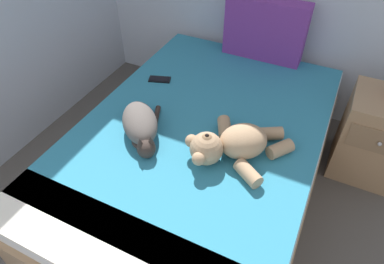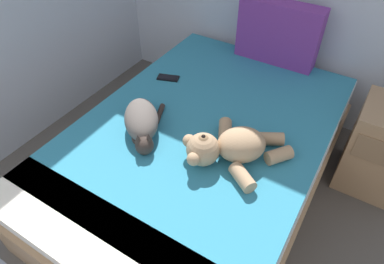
% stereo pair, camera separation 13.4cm
% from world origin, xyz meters
% --- Properties ---
extents(bed, '(1.39, 2.04, 0.51)m').
position_xyz_m(bed, '(1.34, 2.56, 0.25)').
color(bed, '#9E7A56').
rests_on(bed, ground_plane).
extents(patterned_cushion, '(0.58, 0.14, 0.43)m').
position_xyz_m(patterned_cushion, '(1.42, 3.48, 0.72)').
color(patterned_cushion, '#72338C').
rests_on(patterned_cushion, bed).
extents(cat, '(0.37, 0.42, 0.15)m').
position_xyz_m(cat, '(1.07, 2.35, 0.58)').
color(cat, '#59514C').
rests_on(cat, bed).
extents(teddy_bear, '(0.53, 0.49, 0.19)m').
position_xyz_m(teddy_bear, '(1.59, 2.42, 0.59)').
color(teddy_bear, tan).
rests_on(teddy_bear, bed).
extents(cell_phone, '(0.16, 0.12, 0.01)m').
position_xyz_m(cell_phone, '(0.89, 2.87, 0.51)').
color(cell_phone, black).
rests_on(cell_phone, bed).
extents(nightstand, '(0.42, 0.44, 0.60)m').
position_xyz_m(nightstand, '(2.32, 3.17, 0.30)').
color(nightstand, '#9E7A56').
rests_on(nightstand, ground_plane).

